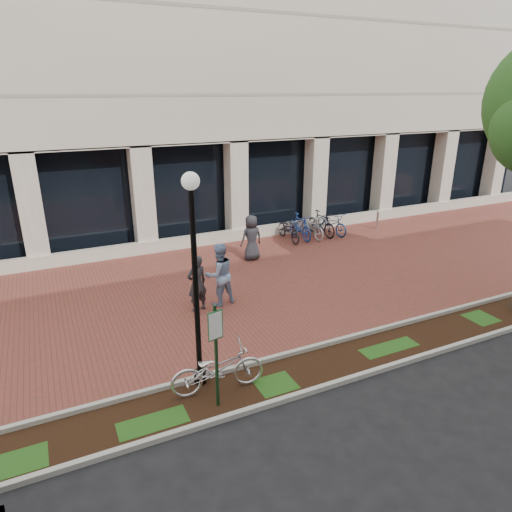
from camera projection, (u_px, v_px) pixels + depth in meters
name	position (u px, v px, depth m)	size (l,w,h in m)	color
ground	(239.00, 285.00, 15.34)	(120.00, 120.00, 0.00)	black
brick_plaza	(239.00, 285.00, 15.34)	(40.00, 9.00, 0.01)	brown
planting_strip	(326.00, 365.00, 10.89)	(40.00, 1.50, 0.01)	black
curb_plaza_side	(310.00, 348.00, 11.50)	(40.00, 0.12, 0.12)	#AAABA1
curb_street_side	(345.00, 380.00, 10.23)	(40.00, 0.12, 0.12)	#AAABA1
parking_sign	(216.00, 344.00, 8.99)	(0.34, 0.07, 2.32)	#153B1C
lamppost	(195.00, 273.00, 9.34)	(0.36, 0.36, 4.74)	black
locked_bicycle	(218.00, 369.00, 9.81)	(0.72, 2.07, 1.09)	silver
pedestrian_left	(197.00, 284.00, 13.31)	(0.63, 0.42, 1.74)	#29282E
pedestrian_mid	(219.00, 274.00, 13.70)	(0.95, 0.74, 1.95)	#87A2CA
pedestrian_right	(251.00, 238.00, 17.38)	(0.86, 0.56, 1.76)	#25252A
bollard	(377.00, 220.00, 21.33)	(0.12, 0.12, 0.90)	#B8B8BD
bike_rack_cluster	(311.00, 226.00, 20.16)	(3.06, 2.00, 1.11)	black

